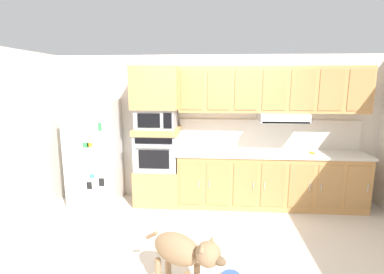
% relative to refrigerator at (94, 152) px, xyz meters
% --- Properties ---
extents(ground_plane, '(9.60, 9.60, 0.00)m').
position_rel_refrigerator_xyz_m(ground_plane, '(2.04, -0.68, -0.88)').
color(ground_plane, beige).
extents(back_kitchen_wall, '(6.20, 0.12, 2.50)m').
position_rel_refrigerator_xyz_m(back_kitchen_wall, '(2.04, 0.43, 0.37)').
color(back_kitchen_wall, beige).
rests_on(back_kitchen_wall, ground).
extents(side_panel_left, '(0.12, 7.10, 2.50)m').
position_rel_refrigerator_xyz_m(side_panel_left, '(-0.76, -0.68, 0.37)').
color(side_panel_left, beige).
rests_on(side_panel_left, ground).
extents(refrigerator, '(0.76, 0.73, 1.76)m').
position_rel_refrigerator_xyz_m(refrigerator, '(0.00, 0.00, 0.00)').
color(refrigerator, white).
rests_on(refrigerator, ground).
extents(oven_base_cabinet, '(0.74, 0.62, 0.60)m').
position_rel_refrigerator_xyz_m(oven_base_cabinet, '(1.06, 0.07, -0.58)').
color(oven_base_cabinet, tan).
rests_on(oven_base_cabinet, ground).
extents(built_in_oven, '(0.70, 0.62, 0.60)m').
position_rel_refrigerator_xyz_m(built_in_oven, '(1.06, 0.07, 0.02)').
color(built_in_oven, '#A8AAAF').
rests_on(built_in_oven, oven_base_cabinet).
extents(appliance_mid_shelf, '(0.74, 0.62, 0.10)m').
position_rel_refrigerator_xyz_m(appliance_mid_shelf, '(1.06, 0.07, 0.37)').
color(appliance_mid_shelf, tan).
rests_on(appliance_mid_shelf, built_in_oven).
extents(microwave, '(0.64, 0.54, 0.32)m').
position_rel_refrigerator_xyz_m(microwave, '(1.06, 0.07, 0.58)').
color(microwave, '#A8AAAF').
rests_on(microwave, appliance_mid_shelf).
extents(appliance_upper_cabinet, '(0.74, 0.62, 0.68)m').
position_rel_refrigerator_xyz_m(appliance_upper_cabinet, '(1.06, 0.07, 1.08)').
color(appliance_upper_cabinet, tan).
rests_on(appliance_upper_cabinet, microwave).
extents(lower_cabinet_run, '(3.02, 0.63, 0.88)m').
position_rel_refrigerator_xyz_m(lower_cabinet_run, '(2.94, 0.07, -0.44)').
color(lower_cabinet_run, tan).
rests_on(lower_cabinet_run, ground).
extents(countertop_slab, '(3.06, 0.64, 0.04)m').
position_rel_refrigerator_xyz_m(countertop_slab, '(2.94, 0.07, 0.02)').
color(countertop_slab, beige).
rests_on(countertop_slab, lower_cabinet_run).
extents(backsplash_panel, '(3.06, 0.02, 0.50)m').
position_rel_refrigerator_xyz_m(backsplash_panel, '(2.94, 0.36, 0.29)').
color(backsplash_panel, silver).
rests_on(backsplash_panel, countertop_slab).
extents(upper_cabinet_with_hood, '(3.02, 0.48, 0.88)m').
position_rel_refrigerator_xyz_m(upper_cabinet_with_hood, '(2.95, 0.19, 1.02)').
color(upper_cabinet_with_hood, tan).
rests_on(upper_cabinet_with_hood, backsplash_panel).
extents(screwdriver, '(0.16, 0.16, 0.03)m').
position_rel_refrigerator_xyz_m(screwdriver, '(3.60, 0.03, 0.05)').
color(screwdriver, yellow).
rests_on(screwdriver, countertop_slab).
extents(dog, '(0.86, 0.60, 0.66)m').
position_rel_refrigerator_xyz_m(dog, '(1.73, -2.10, -0.44)').
color(dog, '#997551').
rests_on(dog, ground).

